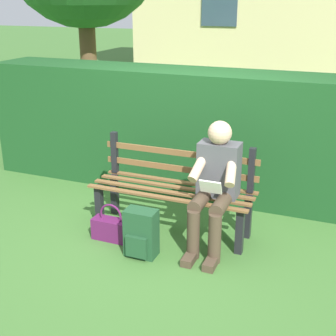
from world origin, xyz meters
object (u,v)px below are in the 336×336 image
(backpack, at_px, (141,234))
(park_bench, at_px, (174,189))
(handbag, at_px, (111,228))
(person_seated, at_px, (215,183))

(backpack, bearing_deg, park_bench, -98.41)
(backpack, height_order, handbag, backpack)
(backpack, bearing_deg, handbag, -21.63)
(person_seated, xyz_separation_m, handbag, (0.95, 0.28, -0.52))
(park_bench, bearing_deg, backpack, 81.59)
(handbag, bearing_deg, person_seated, -163.78)
(person_seated, height_order, backpack, person_seated)
(backpack, relative_size, handbag, 1.19)
(person_seated, bearing_deg, park_bench, -19.49)
(park_bench, relative_size, backpack, 3.61)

